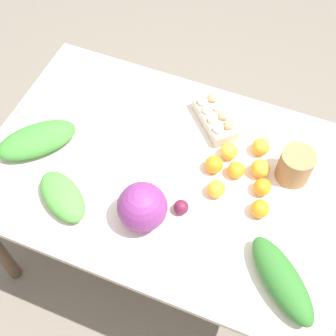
{
  "coord_description": "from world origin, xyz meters",
  "views": [
    {
      "loc": [
        0.38,
        -0.93,
        2.35
      ],
      "look_at": [
        0.0,
        0.0,
        0.79
      ],
      "focal_mm": 50.0,
      "sensor_mm": 36.0,
      "label": 1
    }
  ],
  "objects_px": {
    "orange_6": "(229,151)",
    "orange_7": "(214,164)",
    "egg_carton": "(215,117)",
    "orange_0": "(216,189)",
    "orange_3": "(236,170)",
    "greens_bunch_scallion": "(282,280)",
    "orange_5": "(260,209)",
    "orange_4": "(261,147)",
    "cabbage_purple": "(142,207)",
    "orange_1": "(262,187)",
    "greens_bunch_beet_tops": "(37,140)",
    "greens_bunch_dandelion": "(63,196)",
    "beet_root": "(181,207)",
    "orange_2": "(260,168)",
    "paper_bag": "(295,166)"
  },
  "relations": [
    {
      "from": "orange_0",
      "to": "orange_5",
      "type": "relative_size",
      "value": 0.99
    },
    {
      "from": "cabbage_purple",
      "to": "orange_3",
      "type": "height_order",
      "value": "cabbage_purple"
    },
    {
      "from": "cabbage_purple",
      "to": "beet_root",
      "type": "height_order",
      "value": "cabbage_purple"
    },
    {
      "from": "orange_4",
      "to": "cabbage_purple",
      "type": "bearing_deg",
      "value": -124.86
    },
    {
      "from": "orange_0",
      "to": "orange_1",
      "type": "xyz_separation_m",
      "value": [
        0.16,
        0.07,
        -0.0
      ]
    },
    {
      "from": "beet_root",
      "to": "egg_carton",
      "type": "bearing_deg",
      "value": 92.6
    },
    {
      "from": "orange_0",
      "to": "orange_3",
      "type": "xyz_separation_m",
      "value": [
        0.04,
        0.11,
        -0.0
      ]
    },
    {
      "from": "orange_4",
      "to": "orange_7",
      "type": "height_order",
      "value": "same"
    },
    {
      "from": "greens_bunch_scallion",
      "to": "orange_3",
      "type": "xyz_separation_m",
      "value": [
        -0.28,
        0.37,
        -0.01
      ]
    },
    {
      "from": "greens_bunch_scallion",
      "to": "beet_root",
      "type": "bearing_deg",
      "value": 161.45
    },
    {
      "from": "paper_bag",
      "to": "beet_root",
      "type": "relative_size",
      "value": 2.43
    },
    {
      "from": "greens_bunch_beet_tops",
      "to": "orange_7",
      "type": "xyz_separation_m",
      "value": [
        0.7,
        0.16,
        -0.01
      ]
    },
    {
      "from": "orange_5",
      "to": "orange_7",
      "type": "relative_size",
      "value": 0.97
    },
    {
      "from": "greens_bunch_dandelion",
      "to": "beet_root",
      "type": "height_order",
      "value": "greens_bunch_dandelion"
    },
    {
      "from": "greens_bunch_scallion",
      "to": "greens_bunch_beet_tops",
      "type": "bearing_deg",
      "value": 169.45
    },
    {
      "from": "cabbage_purple",
      "to": "greens_bunch_beet_tops",
      "type": "relative_size",
      "value": 0.56
    },
    {
      "from": "orange_6",
      "to": "orange_7",
      "type": "height_order",
      "value": "orange_7"
    },
    {
      "from": "paper_bag",
      "to": "beet_root",
      "type": "height_order",
      "value": "paper_bag"
    },
    {
      "from": "egg_carton",
      "to": "orange_0",
      "type": "height_order",
      "value": "egg_carton"
    },
    {
      "from": "orange_1",
      "to": "egg_carton",
      "type": "bearing_deg",
      "value": 138.12
    },
    {
      "from": "greens_bunch_dandelion",
      "to": "egg_carton",
      "type": "bearing_deg",
      "value": 54.58
    },
    {
      "from": "greens_bunch_scallion",
      "to": "orange_2",
      "type": "relative_size",
      "value": 4.54
    },
    {
      "from": "orange_4",
      "to": "greens_bunch_dandelion",
      "type": "bearing_deg",
      "value": -141.25
    },
    {
      "from": "greens_bunch_scallion",
      "to": "orange_5",
      "type": "xyz_separation_m",
      "value": [
        -0.14,
        0.24,
        -0.01
      ]
    },
    {
      "from": "orange_0",
      "to": "orange_3",
      "type": "relative_size",
      "value": 1.03
    },
    {
      "from": "greens_bunch_beet_tops",
      "to": "orange_7",
      "type": "distance_m",
      "value": 0.72
    },
    {
      "from": "cabbage_purple",
      "to": "greens_bunch_dandelion",
      "type": "height_order",
      "value": "cabbage_purple"
    },
    {
      "from": "beet_root",
      "to": "greens_bunch_beet_tops",
      "type": "bearing_deg",
      "value": 174.85
    },
    {
      "from": "egg_carton",
      "to": "orange_0",
      "type": "relative_size",
      "value": 3.55
    },
    {
      "from": "orange_1",
      "to": "greens_bunch_scallion",
      "type": "bearing_deg",
      "value": -64.32
    },
    {
      "from": "orange_0",
      "to": "cabbage_purple",
      "type": "bearing_deg",
      "value": -136.6
    },
    {
      "from": "orange_4",
      "to": "orange_3",
      "type": "bearing_deg",
      "value": -112.47
    },
    {
      "from": "greens_bunch_beet_tops",
      "to": "greens_bunch_dandelion",
      "type": "relative_size",
      "value": 1.29
    },
    {
      "from": "orange_2",
      "to": "orange_4",
      "type": "distance_m",
      "value": 0.11
    },
    {
      "from": "greens_bunch_dandelion",
      "to": "orange_3",
      "type": "bearing_deg",
      "value": 32.46
    },
    {
      "from": "egg_carton",
      "to": "orange_0",
      "type": "xyz_separation_m",
      "value": [
        0.12,
        -0.32,
        -0.01
      ]
    },
    {
      "from": "orange_4",
      "to": "orange_5",
      "type": "height_order",
      "value": "orange_4"
    },
    {
      "from": "orange_3",
      "to": "egg_carton",
      "type": "bearing_deg",
      "value": 127.37
    },
    {
      "from": "egg_carton",
      "to": "beet_root",
      "type": "xyz_separation_m",
      "value": [
        0.02,
        -0.44,
        -0.01
      ]
    },
    {
      "from": "greens_bunch_scallion",
      "to": "orange_7",
      "type": "xyz_separation_m",
      "value": [
        -0.37,
        0.36,
        -0.01
      ]
    },
    {
      "from": "cabbage_purple",
      "to": "orange_6",
      "type": "relative_size",
      "value": 2.56
    },
    {
      "from": "orange_0",
      "to": "orange_6",
      "type": "bearing_deg",
      "value": 92.59
    },
    {
      "from": "paper_bag",
      "to": "orange_1",
      "type": "height_order",
      "value": "paper_bag"
    },
    {
      "from": "orange_0",
      "to": "greens_bunch_dandelion",
      "type": "bearing_deg",
      "value": -154.5
    },
    {
      "from": "greens_bunch_dandelion",
      "to": "orange_5",
      "type": "xyz_separation_m",
      "value": [
        0.7,
        0.23,
        -0.0
      ]
    },
    {
      "from": "orange_1",
      "to": "orange_6",
      "type": "height_order",
      "value": "orange_6"
    },
    {
      "from": "orange_2",
      "to": "orange_4",
      "type": "height_order",
      "value": "orange_2"
    },
    {
      "from": "orange_2",
      "to": "greens_bunch_dandelion",
      "type": "bearing_deg",
      "value": -148.46
    },
    {
      "from": "cabbage_purple",
      "to": "orange_6",
      "type": "distance_m",
      "value": 0.44
    },
    {
      "from": "orange_3",
      "to": "beet_root",
      "type": "bearing_deg",
      "value": -121.41
    }
  ]
}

